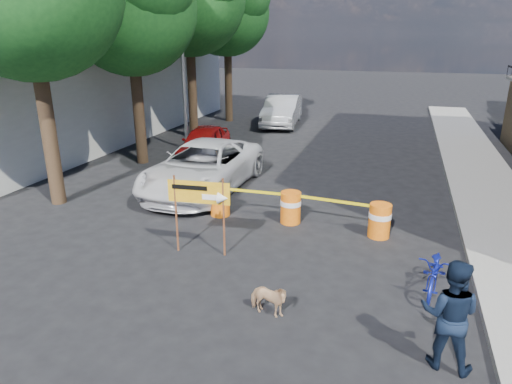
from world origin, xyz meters
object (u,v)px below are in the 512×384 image
Objects in this scene: barrel_far_left at (160,193)px; bicycle at (438,253)px; barrel_mid_right at (291,207)px; barrel_far_right at (380,220)px; dog at (268,300)px; sedan_silver at (282,111)px; detour_sign at (207,199)px; pedestrian at (450,315)px; suv_white at (203,167)px; barrel_mid_left at (220,200)px; sedan_red at (204,142)px.

bicycle is at bearing -18.50° from barrel_far_left.
barrel_mid_right is 1.00× the size of barrel_far_right.
sedan_silver is (-4.55, 18.46, 0.51)m from dog.
detour_sign is 1.04× the size of pedestrian.
bicycle reaches higher than suv_white.
detour_sign is 5.10m from bicycle.
sedan_silver is at bearing 89.42° from barrel_far_left.
barrel_far_right is at bearing -1.89° from barrel_mid_left.
pedestrian reaches higher than barrel_far_left.
bicycle is at bearing -50.86° from sedan_red.
pedestrian reaches higher than bicycle.
barrel_far_left is 9.16m from pedestrian.
suv_white is 1.12× the size of sedan_silver.
barrel_far_left is 1.00× the size of barrel_mid_right.
sedan_silver reaches higher than barrel_far_left.
barrel_mid_left is 0.16× the size of suv_white.
detour_sign is at bearing -42.66° from barrel_far_left.
dog is at bearing -43.35° from barrel_far_left.
barrel_mid_left is 2.68m from detour_sign.
suv_white is 12.08m from sedan_silver.
sedan_red is 0.77× the size of sedan_silver.
bicycle is at bearing -49.44° from dog.
barrel_far_left is 6.46m from dog.
barrel_mid_left is 6.31m from bicycle.
barrel_far_right is 4.55m from detour_sign.
detour_sign is (0.68, -2.41, 0.95)m from barrel_mid_left.
bicycle is 0.30× the size of suv_white.
sedan_silver reaches higher than dog.
barrel_mid_right is 0.17× the size of sedan_silver.
pedestrian is 20.37m from sedan_silver.
bicycle is at bearing -24.08° from barrel_mid_left.
suv_white is 1.45× the size of sedan_red.
sedan_red reaches higher than barrel_far_left.
barrel_far_right is at bearing -65.12° from pedestrian.
barrel_far_left is 14.03m from sedan_silver.
suv_white is (-7.14, 4.53, -0.07)m from bicycle.
suv_white is (-2.07, 4.37, -0.62)m from detour_sign.
sedan_red is (-8.83, 8.43, -0.19)m from bicycle.
barrel_mid_left is at bearing -0.21° from barrel_far_left.
bicycle is 2.18× the size of dog.
bicycle is at bearing -31.42° from suv_white.
sedan_silver reaches higher than suv_white.
barrel_far_right is at bearing -45.56° from sedan_red.
barrel_far_left and barrel_mid_right have the same top height.
dog is 0.15× the size of sedan_silver.
sedan_silver is (-2.48, 16.44, -0.57)m from detour_sign.
barrel_mid_right is 0.49× the size of pedestrian.
pedestrian reaches higher than sedan_silver.
barrel_far_right is at bearing -1.38° from barrel_far_left.
barrel_mid_right is 14.50m from sedan_silver.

